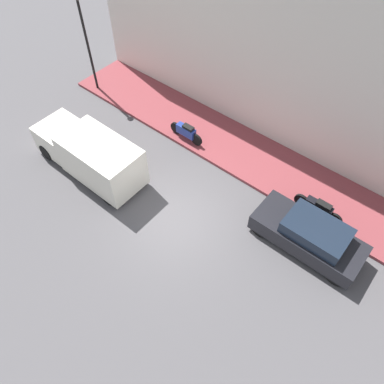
{
  "coord_description": "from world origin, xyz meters",
  "views": [
    {
      "loc": [
        -5.97,
        -5.85,
        12.18
      ],
      "look_at": [
        1.16,
        0.03,
        0.6
      ],
      "focal_mm": 35.0,
      "sensor_mm": 36.0,
      "label": 1
    }
  ],
  "objects": [
    {
      "name": "sidewalk",
      "position": [
        4.77,
        0.0,
        0.07
      ],
      "size": [
        2.9,
        19.53,
        0.14
      ],
      "color": "brown",
      "rests_on": "ground_plane"
    },
    {
      "name": "building_facade",
      "position": [
        6.37,
        0.0,
        3.76
      ],
      "size": [
        0.3,
        19.53,
        7.53
      ],
      "color": "silver",
      "rests_on": "ground_plane"
    },
    {
      "name": "ground_plane",
      "position": [
        0.0,
        0.0,
        0.0
      ],
      "size": [
        60.0,
        60.0,
        0.0
      ],
      "primitive_type": "plane",
      "color": "#514F51"
    },
    {
      "name": "delivery_van",
      "position": [
        -0.22,
        4.44,
        1.02
      ],
      "size": [
        1.88,
        5.22,
        2.0
      ],
      "color": "silver",
      "rests_on": "ground_plane"
    },
    {
      "name": "motorcycle_black",
      "position": [
        3.68,
        -4.21,
        0.57
      ],
      "size": [
        0.3,
        2.01,
        0.79
      ],
      "color": "black",
      "rests_on": "sidewalk"
    },
    {
      "name": "motorcycle_blue",
      "position": [
        3.73,
        2.49,
        0.58
      ],
      "size": [
        0.3,
        1.82,
        0.82
      ],
      "color": "navy",
      "rests_on": "sidewalk"
    },
    {
      "name": "streetlamp",
      "position": [
        3.75,
        8.66,
        3.13
      ],
      "size": [
        0.3,
        0.3,
        4.84
      ],
      "color": "black",
      "rests_on": "sidewalk"
    },
    {
      "name": "parked_car",
      "position": [
        2.27,
        -4.55,
        0.67
      ],
      "size": [
        1.66,
        4.06,
        1.38
      ],
      "color": "black",
      "rests_on": "ground_plane"
    }
  ]
}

